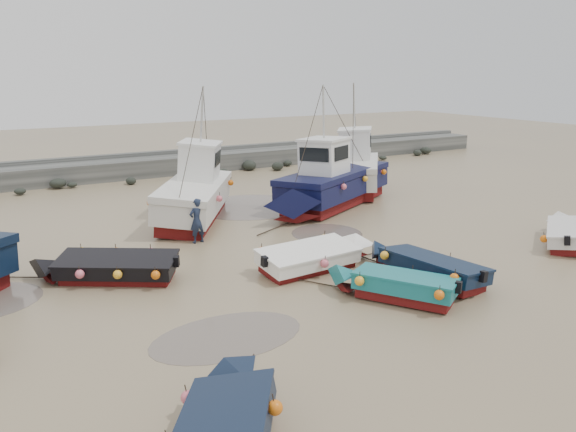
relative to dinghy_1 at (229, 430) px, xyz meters
name	(u,v)px	position (x,y,z in m)	size (l,w,h in m)	color
ground	(309,280)	(6.07, 6.91, -0.55)	(120.00, 120.00, 0.00)	#8C7B5A
seawall	(136,168)	(6.12, 28.90, 0.08)	(60.00, 4.92, 1.50)	slate
puddle_a	(227,336)	(1.93, 4.47, -0.54)	(4.30, 4.30, 0.01)	#62574D
puddle_b	(327,233)	(9.73, 11.29, -0.54)	(3.08, 3.08, 0.01)	#62574D
puddle_d	(248,207)	(8.94, 17.52, -0.54)	(5.94, 5.94, 0.01)	#62574D
dinghy_1	(229,430)	(0.00, 0.00, 0.00)	(4.05, 5.52, 1.43)	maroon
dinghy_2	(393,282)	(7.50, 4.25, 0.02)	(3.49, 4.82, 1.43)	maroon
dinghy_3	(568,230)	(17.59, 5.18, 0.00)	(5.20, 3.94, 1.43)	maroon
dinghy_4	(107,265)	(0.12, 10.39, 0.00)	(5.73, 3.98, 1.43)	maroon
dinghy_5	(316,254)	(6.90, 7.81, 0.00)	(5.94, 2.26, 1.43)	maroon
dinghy_6	(423,264)	(9.52, 5.07, 0.00)	(2.37, 5.90, 1.43)	maroon
cabin_boat_1	(195,190)	(5.76, 16.84, 0.79)	(6.54, 9.35, 6.22)	maroon
cabin_boat_2	(329,183)	(12.53, 15.30, 0.77)	(10.36, 6.56, 6.22)	maroon
cabin_boat_3	(357,167)	(16.37, 18.10, 0.83)	(6.82, 7.99, 6.22)	maroon
person	(198,242)	(4.34, 12.88, -0.55)	(0.69, 0.45, 1.88)	#1A243B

